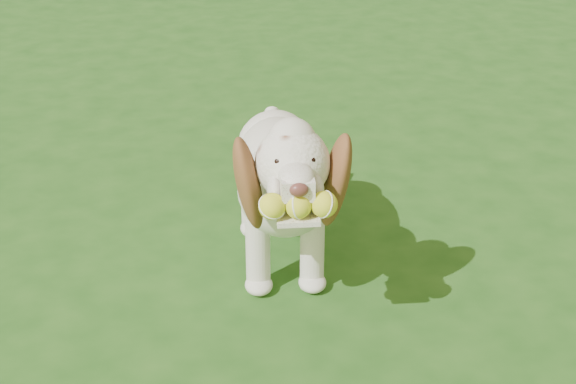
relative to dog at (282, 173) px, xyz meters
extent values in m
plane|color=#1E4C15|center=(-0.02, 0.39, -0.44)|extent=(80.00, 80.00, 0.00)
ellipsoid|color=silver|center=(0.01, 0.11, -0.04)|extent=(0.42, 0.73, 0.37)
ellipsoid|color=silver|center=(-0.01, -0.15, 0.00)|extent=(0.39, 0.39, 0.36)
ellipsoid|color=silver|center=(0.03, 0.36, -0.05)|extent=(0.36, 0.36, 0.33)
cylinder|color=silver|center=(-0.03, -0.29, 0.10)|extent=(0.22, 0.30, 0.28)
sphere|color=silver|center=(-0.04, -0.43, 0.24)|extent=(0.28, 0.28, 0.25)
sphere|color=silver|center=(-0.04, -0.40, 0.31)|extent=(0.18, 0.18, 0.17)
cube|color=silver|center=(-0.05, -0.57, 0.23)|extent=(0.12, 0.16, 0.07)
ellipsoid|color=#592D28|center=(-0.06, -0.65, 0.25)|extent=(0.06, 0.04, 0.05)
cube|color=silver|center=(-0.05, -0.58, 0.13)|extent=(0.15, 0.17, 0.02)
ellipsoid|color=brown|center=(-0.19, -0.40, 0.16)|extent=(0.16, 0.24, 0.39)
ellipsoid|color=brown|center=(0.11, -0.43, 0.16)|extent=(0.16, 0.25, 0.39)
cylinder|color=silver|center=(0.05, 0.50, -0.01)|extent=(0.08, 0.18, 0.14)
cylinder|color=silver|center=(-0.12, -0.12, -0.28)|extent=(0.10, 0.10, 0.32)
cylinder|color=silver|center=(0.09, -0.14, -0.28)|extent=(0.10, 0.10, 0.32)
cylinder|color=silver|center=(-0.07, 0.35, -0.28)|extent=(0.10, 0.10, 0.32)
cylinder|color=silver|center=(0.14, 0.33, -0.28)|extent=(0.10, 0.10, 0.32)
sphere|color=#E2F234|center=(-0.14, -0.62, 0.18)|extent=(0.09, 0.09, 0.09)
sphere|color=#E2F234|center=(-0.06, -0.63, 0.18)|extent=(0.09, 0.09, 0.09)
sphere|color=#E2F234|center=(0.02, -0.63, 0.18)|extent=(0.09, 0.09, 0.09)
camera|label=1|loc=(-0.53, -3.06, 1.46)|focal=55.00mm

